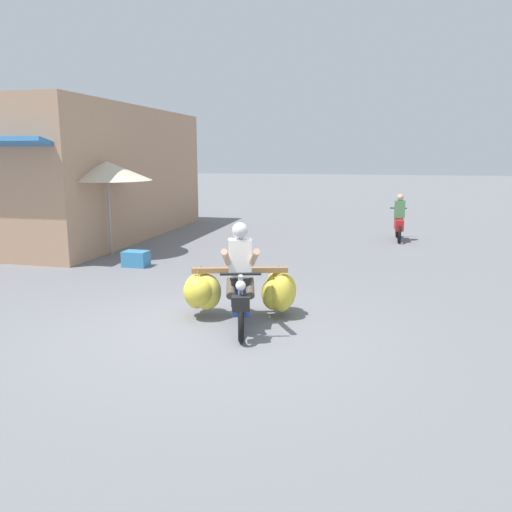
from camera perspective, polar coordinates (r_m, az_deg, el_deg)
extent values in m
plane|color=slate|center=(7.64, -5.05, -8.34)|extent=(120.00, 120.00, 0.00)
torus|color=black|center=(7.12, -1.70, -7.39)|extent=(0.23, 0.56, 0.56)
torus|color=black|center=(8.26, -1.78, -4.73)|extent=(0.23, 0.56, 0.56)
cube|color=navy|center=(7.58, -1.74, -5.90)|extent=(0.38, 0.60, 0.08)
cube|color=navy|center=(7.91, -1.77, -3.80)|extent=(0.44, 0.69, 0.36)
cube|color=black|center=(7.78, -1.78, -2.39)|extent=(0.41, 0.65, 0.10)
cylinder|color=gray|center=(7.07, -1.72, -4.63)|extent=(0.14, 0.29, 0.69)
cylinder|color=black|center=(6.95, -1.73, -2.02)|extent=(0.55, 0.19, 0.04)
sphere|color=silver|center=(6.90, -1.72, -3.31)|extent=(0.14, 0.14, 0.14)
cube|color=black|center=(6.93, -1.71, -5.31)|extent=(0.27, 0.22, 0.20)
cube|color=navy|center=(7.03, -1.71, -5.08)|extent=(0.17, 0.30, 0.04)
cube|color=olive|center=(7.99, -1.79, -1.58)|extent=(1.47, 0.50, 0.08)
cube|color=olive|center=(8.17, -1.80, -1.50)|extent=(1.32, 0.44, 0.06)
ellipsoid|color=yellow|center=(8.04, 2.88, -4.22)|extent=(0.38, 0.35, 0.59)
cylinder|color=#998459|center=(7.96, 2.90, -2.00)|extent=(0.02, 0.02, 0.12)
ellipsoid|color=yellow|center=(8.01, -6.44, -3.93)|extent=(0.55, 0.51, 0.48)
cylinder|color=#998459|center=(7.95, -6.48, -2.08)|extent=(0.02, 0.02, 0.12)
ellipsoid|color=yellow|center=(8.21, 3.12, -3.90)|extent=(0.54, 0.52, 0.59)
cylinder|color=#998459|center=(8.13, 3.14, -1.71)|extent=(0.02, 0.02, 0.12)
ellipsoid|color=gold|center=(8.13, 1.97, -4.26)|extent=(0.45, 0.42, 0.51)
cylinder|color=#998459|center=(8.05, 1.99, -2.08)|extent=(0.02, 0.02, 0.18)
ellipsoid|color=yellow|center=(8.38, 2.53, -3.62)|extent=(0.45, 0.41, 0.59)
cylinder|color=#998459|center=(8.30, 2.55, -1.45)|extent=(0.02, 0.02, 0.12)
ellipsoid|color=yellow|center=(8.20, -6.69, -3.95)|extent=(0.49, 0.47, 0.56)
cylinder|color=#998459|center=(8.13, -6.74, -1.82)|extent=(0.02, 0.02, 0.13)
ellipsoid|color=yellow|center=(8.37, -6.12, -3.53)|extent=(0.42, 0.39, 0.54)
cylinder|color=#998459|center=(8.30, -6.16, -1.53)|extent=(0.02, 0.02, 0.12)
ellipsoid|color=yellow|center=(8.11, -5.53, -4.00)|extent=(0.53, 0.49, 0.58)
cylinder|color=#998459|center=(8.03, -5.58, -1.86)|extent=(0.02, 0.02, 0.10)
cube|color=silver|center=(7.59, -1.78, -0.18)|extent=(0.39, 0.30, 0.56)
sphere|color=silver|center=(7.50, -1.80, 2.86)|extent=(0.24, 0.24, 0.24)
cylinder|color=tan|center=(7.25, -0.22, -0.20)|extent=(0.33, 0.71, 0.39)
cylinder|color=tan|center=(7.25, -3.31, -0.22)|extent=(0.23, 0.72, 0.39)
cylinder|color=#4C4238|center=(7.58, -0.70, -3.54)|extent=(0.24, 0.46, 0.27)
cylinder|color=#4C4238|center=(7.57, -2.82, -3.56)|extent=(0.24, 0.46, 0.27)
torus|color=black|center=(16.58, 15.46, 2.91)|extent=(0.09, 0.52, 0.52)
torus|color=black|center=(15.49, 15.67, 2.34)|extent=(0.09, 0.52, 0.52)
cube|color=red|center=(15.91, 15.63, 3.44)|extent=(0.26, 0.91, 0.32)
cylinder|color=black|center=(16.45, 15.59, 5.16)|extent=(0.50, 0.05, 0.04)
cube|color=#4C7F51|center=(15.83, 15.72, 5.04)|extent=(0.30, 0.21, 0.52)
sphere|color=tan|center=(15.82, 15.78, 6.31)|extent=(0.20, 0.20, 0.20)
cube|color=tan|center=(16.88, -17.62, 8.76)|extent=(3.68, 8.69, 3.93)
cylinder|color=#99999E|center=(13.58, -15.98, 4.28)|extent=(0.05, 0.05, 2.01)
cone|color=beige|center=(13.49, -16.25, 9.11)|extent=(2.22, 2.22, 0.48)
cube|color=teal|center=(12.15, -13.24, -0.31)|extent=(0.56, 0.40, 0.36)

